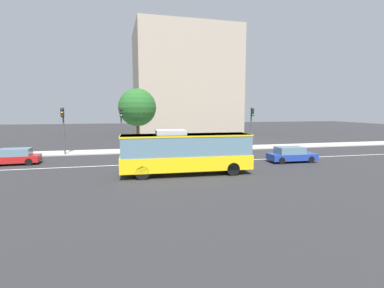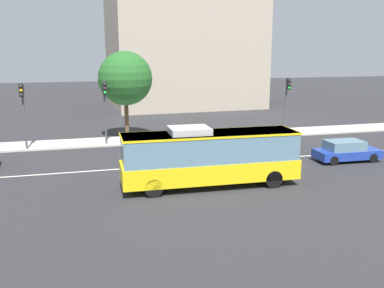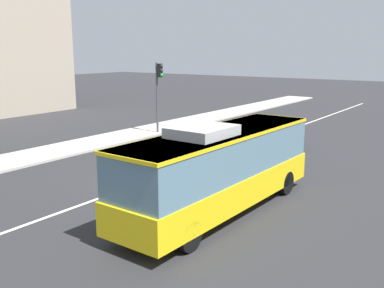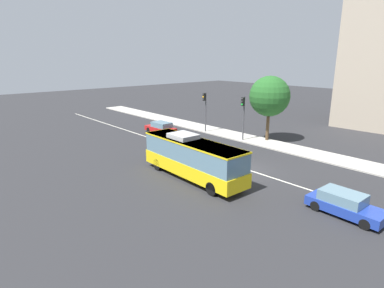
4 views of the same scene
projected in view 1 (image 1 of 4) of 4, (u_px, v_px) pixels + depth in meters
name	position (u px, v px, depth m)	size (l,w,h in m)	color
ground_plane	(192.00, 162.00, 27.46)	(160.00, 160.00, 0.00)	#28282B
sidewalk_kerb	(177.00, 150.00, 35.64)	(80.00, 3.30, 0.14)	#B2ADA3
lane_centre_line	(192.00, 162.00, 27.46)	(76.00, 0.16, 0.01)	silver
transit_bus	(186.00, 151.00, 22.19)	(10.06, 2.75, 3.46)	yellow
sedan_blue	(291.00, 154.00, 27.52)	(4.55, 1.92, 1.46)	#1E3899
sedan_red	(14.00, 157.00, 26.25)	(4.58, 2.01, 1.46)	#B21919
traffic_light_near_corner	(63.00, 123.00, 31.02)	(0.33, 0.62, 5.20)	#47474C
traffic_light_mid_block	(252.00, 121.00, 36.00)	(0.34, 0.62, 5.20)	#47474C
traffic_light_far_corner	(121.00, 122.00, 32.60)	(0.34, 0.62, 5.20)	#47474C
street_tree_kerbside_left	(137.00, 108.00, 34.96)	(4.56, 4.56, 7.51)	#4C3823
office_block_background	(184.00, 83.00, 57.50)	(19.76, 15.94, 20.40)	tan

